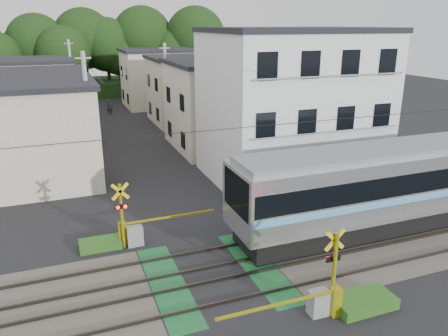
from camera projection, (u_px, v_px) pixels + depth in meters
name	position (u px, v px, depth m)	size (l,w,h in m)	color
ground	(214.00, 275.00, 17.35)	(120.00, 120.00, 0.00)	black
track_bed	(214.00, 274.00, 17.34)	(120.00, 120.00, 0.14)	#47423A
commuter_train	(420.00, 180.00, 21.54)	(19.73, 3.11, 4.10)	black
crossing_signal_near	(323.00, 297.00, 14.76)	(4.74, 0.65, 3.09)	yellow
crossing_signal_far	(132.00, 230.00, 19.49)	(4.74, 0.65, 3.09)	yellow
apartment_block	(291.00, 105.00, 27.18)	(10.20, 8.36, 9.30)	silver
houses_row	(120.00, 96.00, 39.40)	(22.07, 31.35, 6.80)	beige
tree_hill	(99.00, 51.00, 59.10)	(40.00, 12.48, 11.93)	#183210
catenary	(348.00, 170.00, 18.25)	(60.00, 5.04, 7.00)	#2D2D33
utility_poles	(109.00, 92.00, 36.11)	(7.90, 42.00, 8.00)	#A5A5A0
pedestrian	(110.00, 107.00, 47.53)	(0.63, 0.42, 1.74)	#312C38
weed_patches	(256.00, 264.00, 17.81)	(10.25, 8.80, 0.40)	#2D5E1E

